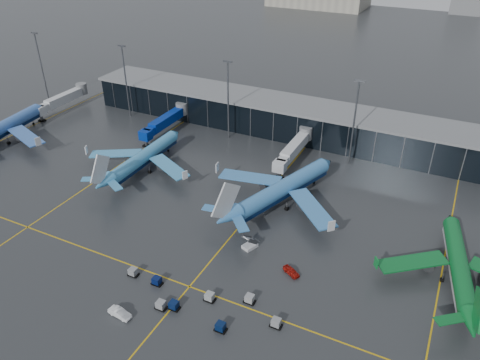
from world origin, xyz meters
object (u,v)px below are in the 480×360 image
at_px(airliner_klm_west, 1,121).
at_px(airliner_aer_lingus, 461,255).
at_px(service_van_red, 291,271).
at_px(mobile_airstair, 250,245).
at_px(baggage_carts, 196,301).
at_px(airliner_klm_near, 284,179).
at_px(airliner_arkefly, 144,149).
at_px(service_van_white, 120,313).

distance_m(airliner_klm_west, airliner_aer_lingus, 136.24).
bearing_deg(service_van_red, airliner_klm_west, 108.89).
bearing_deg(mobile_airstair, baggage_carts, -73.96).
bearing_deg(airliner_klm_near, airliner_arkefly, -159.84).
height_order(airliner_arkefly, baggage_carts, airliner_arkefly).
xyz_separation_m(airliner_klm_west, baggage_carts, (92.28, -34.43, -6.03)).
distance_m(baggage_carts, service_van_red, 20.78).
xyz_separation_m(airliner_klm_near, airliner_aer_lingus, (42.08, -10.56, -0.92)).
xyz_separation_m(airliner_arkefly, baggage_carts, (40.54, -39.29, -5.37)).
relative_size(airliner_klm_near, service_van_red, 10.81).
relative_size(baggage_carts, service_van_white, 7.19).
bearing_deg(service_van_white, airliner_arkefly, 36.21).
bearing_deg(airliner_klm_near, baggage_carts, -73.76).
distance_m(airliner_arkefly, airliner_klm_near, 42.34).
xyz_separation_m(airliner_klm_west, service_van_white, (81.19, -43.44, -6.01)).
bearing_deg(baggage_carts, mobile_airstair, 84.33).
distance_m(airliner_klm_near, baggage_carts, 40.80).
xyz_separation_m(airliner_arkefly, airliner_klm_near, (42.33, 1.01, 0.69)).
height_order(airliner_klm_west, service_van_white, airliner_klm_west).
distance_m(airliner_klm_near, airliner_aer_lingus, 43.40).
distance_m(airliner_aer_lingus, service_van_red, 33.90).
bearing_deg(airliner_arkefly, mobile_airstair, -25.05).
height_order(airliner_klm_near, service_van_white, airliner_klm_near).
xyz_separation_m(airliner_klm_west, mobile_airstair, (94.26, -14.53, -6.02)).
distance_m(airliner_aer_lingus, baggage_carts, 53.26).
relative_size(airliner_klm_west, airliner_aer_lingus, 1.15).
bearing_deg(airliner_arkefly, airliner_aer_lingus, -6.98).
relative_size(airliner_arkefly, mobile_airstair, 10.53).
bearing_deg(baggage_carts, airliner_aer_lingus, 34.14).
xyz_separation_m(airliner_klm_west, airliner_aer_lingus, (136.16, -4.68, -0.89)).
height_order(airliner_klm_west, baggage_carts, airliner_klm_west).
bearing_deg(service_van_white, airliner_klm_near, -9.79).
bearing_deg(mobile_airstair, airliner_klm_west, -167.05).
relative_size(airliner_arkefly, airliner_aer_lingus, 1.04).
bearing_deg(baggage_carts, service_van_white, -140.91).
bearing_deg(service_van_red, airliner_arkefly, 95.38).
bearing_deg(airliner_aer_lingus, airliner_klm_near, 155.07).
distance_m(airliner_klm_near, service_van_white, 51.34).
distance_m(mobile_airstair, service_van_red, 12.07).
xyz_separation_m(baggage_carts, service_van_red, (13.37, 15.91, -0.06)).
bearing_deg(airliner_arkefly, service_van_red, -23.97).
height_order(baggage_carts, service_van_white, baggage_carts).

